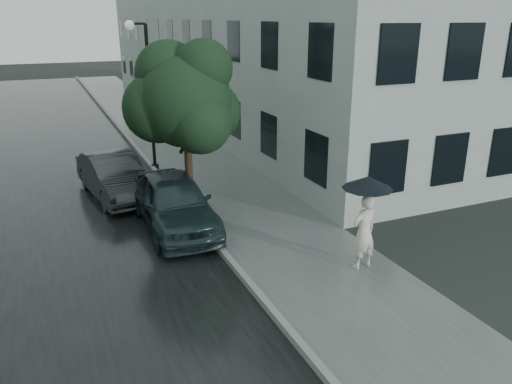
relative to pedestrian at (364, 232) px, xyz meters
name	(u,v)px	position (x,y,z in m)	size (l,w,h in m)	color
ground	(306,267)	(-1.17, 0.53, -0.89)	(120.00, 120.00, 0.00)	black
sidewalk	(179,148)	(-0.92, 12.53, -0.89)	(3.50, 60.00, 0.01)	slate
kerb_near	(138,150)	(-2.74, 12.53, -0.82)	(0.15, 60.00, 0.15)	slate
asphalt_road	(51,161)	(-6.24, 12.53, -0.89)	(6.85, 60.00, 0.00)	black
building_near	(228,35)	(4.31, 20.03, 3.61)	(7.02, 36.00, 9.00)	#94A19D
pedestrian	(364,232)	(0.00, 0.00, 0.00)	(0.65, 0.42, 1.77)	beige
umbrella	(368,183)	(0.00, 0.01, 1.17)	(1.41, 1.41, 1.32)	black
street_tree	(185,99)	(-2.62, 5.13, 2.42)	(3.39, 3.08, 4.97)	#332619
lamp_post	(146,88)	(-2.76, 9.76, 2.18)	(0.85, 0.34, 5.38)	black
car_near	(174,202)	(-3.37, 3.96, -0.14)	(1.77, 4.41, 1.50)	#1B2C2E
car_far	(115,176)	(-4.46, 7.20, -0.20)	(1.46, 4.20, 1.38)	#242729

